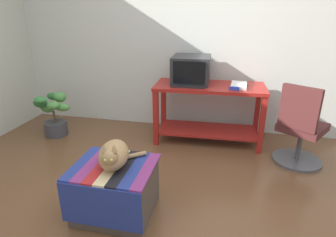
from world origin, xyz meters
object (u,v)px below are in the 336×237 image
(tv_monitor, at_px, (191,70))
(book, at_px, (239,85))
(potted_plant, at_px, (54,115))
(office_chair, at_px, (300,131))
(keyboard, at_px, (188,86))
(cat, at_px, (114,155))
(ottoman_with_blanket, at_px, (115,190))
(stapler, at_px, (234,88))
(desk, at_px, (209,104))

(tv_monitor, distance_m, book, 0.60)
(potted_plant, distance_m, office_chair, 2.99)
(keyboard, distance_m, cat, 1.49)
(ottoman_with_blanket, height_order, stapler, stapler)
(book, height_order, office_chair, office_chair)
(desk, xyz_separation_m, potted_plant, (-1.99, -0.28, -0.21))
(desk, bearing_deg, ottoman_with_blanket, -113.41)
(ottoman_with_blanket, relative_size, cat, 1.45)
(keyboard, relative_size, book, 1.40)
(desk, height_order, stapler, stapler)
(tv_monitor, bearing_deg, office_chair, -22.27)
(ottoman_with_blanket, relative_size, office_chair, 0.71)
(book, bearing_deg, tv_monitor, 173.08)
(tv_monitor, distance_m, stapler, 0.60)
(keyboard, distance_m, office_chair, 1.31)
(book, distance_m, ottoman_with_blanket, 1.88)
(tv_monitor, distance_m, ottoman_with_blanket, 1.81)
(potted_plant, bearing_deg, cat, -42.61)
(keyboard, bearing_deg, stapler, -4.92)
(potted_plant, height_order, office_chair, office_chair)
(stapler, bearing_deg, office_chair, -96.44)
(potted_plant, xyz_separation_m, office_chair, (2.99, -0.10, 0.10))
(desk, distance_m, stapler, 0.42)
(book, xyz_separation_m, ottoman_with_blanket, (-0.95, -1.54, -0.53))
(desk, relative_size, potted_plant, 2.34)
(office_chair, bearing_deg, tv_monitor, 12.62)
(keyboard, relative_size, stapler, 3.64)
(stapler, bearing_deg, book, -9.95)
(book, relative_size, ottoman_with_blanket, 0.45)
(keyboard, relative_size, cat, 0.91)
(desk, distance_m, office_chair, 1.07)
(tv_monitor, relative_size, ottoman_with_blanket, 0.78)
(book, height_order, stapler, book)
(keyboard, height_order, stapler, stapler)
(cat, relative_size, stapler, 3.98)
(ottoman_with_blanket, height_order, office_chair, office_chair)
(ottoman_with_blanket, distance_m, cat, 0.32)
(ottoman_with_blanket, height_order, potted_plant, potted_plant)
(keyboard, bearing_deg, potted_plant, -176.98)
(tv_monitor, xyz_separation_m, cat, (-0.35, -1.64, -0.35))
(cat, bearing_deg, keyboard, 63.48)
(ottoman_with_blanket, bearing_deg, keyboard, 75.75)
(desk, bearing_deg, keyboard, -152.77)
(desk, xyz_separation_m, ottoman_with_blanket, (-0.61, -1.57, -0.27))
(cat, bearing_deg, book, 46.05)
(cat, bearing_deg, potted_plant, 124.59)
(tv_monitor, distance_m, office_chair, 1.41)
(stapler, bearing_deg, tv_monitor, 76.65)
(potted_plant, bearing_deg, book, 6.22)
(desk, height_order, cat, desk)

